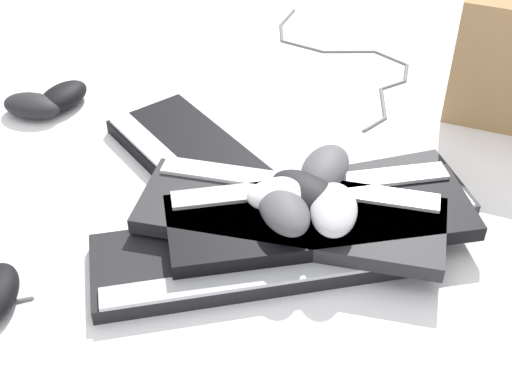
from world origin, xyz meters
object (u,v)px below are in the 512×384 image
mouse_6 (334,209)px  mouse_1 (285,194)px  keyboard_0 (249,257)px  mouse_4 (305,191)px  keyboard_1 (327,207)px  keyboard_2 (211,172)px  keyboard_3 (320,216)px  mouse_2 (284,209)px  mouse_7 (325,168)px  mouse_5 (63,97)px  keyboard_4 (290,214)px  mouse_3 (32,106)px

mouse_6 → mouse_1: bearing=69.8°
keyboard_0 → mouse_4: bearing=144.6°
keyboard_1 → keyboard_2: 0.20m
keyboard_3 → mouse_4: bearing=-104.1°
mouse_1 → mouse_4: (-0.01, 0.03, 0.00)m
keyboard_1 → mouse_2: (0.10, -0.05, 0.07)m
mouse_1 → mouse_7: 0.09m
mouse_5 → keyboard_4: bearing=80.0°
keyboard_3 → mouse_4: (-0.01, -0.03, 0.04)m
keyboard_1 → mouse_1: mouse_1 is taller
mouse_6 → mouse_3: bearing=61.9°
keyboard_3 → mouse_7: mouse_7 is taller
keyboard_2 → mouse_3: (-0.09, -0.37, 0.01)m
keyboard_4 → mouse_6: (0.02, 0.06, 0.04)m
keyboard_0 → keyboard_3: keyboard_3 is taller
mouse_1 → mouse_4: bearing=-178.5°
mouse_1 → keyboard_2: bearing=-61.3°
keyboard_0 → mouse_5: bearing=-124.9°
mouse_4 → mouse_1: bearing=53.3°
mouse_1 → mouse_6: bearing=142.1°
mouse_2 → mouse_5: 0.56m
mouse_1 → mouse_2: bearing=74.5°
keyboard_4 → mouse_6: bearing=75.8°
keyboard_0 → mouse_2: size_ratio=4.19×
mouse_5 → mouse_6: 0.61m
keyboard_4 → mouse_2: bearing=-5.0°
mouse_4 → mouse_7: (-0.06, 0.02, 0.00)m
keyboard_1 → mouse_1: (0.06, -0.05, 0.07)m
keyboard_0 → mouse_3: 0.55m
keyboard_3 → mouse_6: mouse_6 is taller
keyboard_4 → mouse_5: size_ratio=4.05×
keyboard_0 → keyboard_1: same height
keyboard_3 → mouse_5: (-0.23, -0.53, -0.02)m
keyboard_2 → mouse_4: mouse_4 is taller
keyboard_2 → mouse_6: size_ratio=3.98×
mouse_2 → mouse_4: same height
mouse_7 → keyboard_3: bearing=14.1°
mouse_2 → mouse_1: bearing=-22.5°
mouse_7 → mouse_3: bearing=-94.2°
keyboard_0 → mouse_6: size_ratio=4.19×
keyboard_2 → keyboard_4: (0.10, 0.15, 0.03)m
keyboard_2 → mouse_1: (0.10, 0.14, 0.07)m
mouse_7 → keyboard_0: bearing=-20.2°
keyboard_4 → keyboard_3: bearing=98.9°
mouse_1 → keyboard_4: bearing=159.4°
keyboard_1 → mouse_4: mouse_4 is taller
keyboard_2 → mouse_2: size_ratio=3.98×
mouse_2 → mouse_7: 0.11m
keyboard_0 → mouse_1: size_ratio=4.19×
mouse_2 → mouse_3: size_ratio=1.00×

